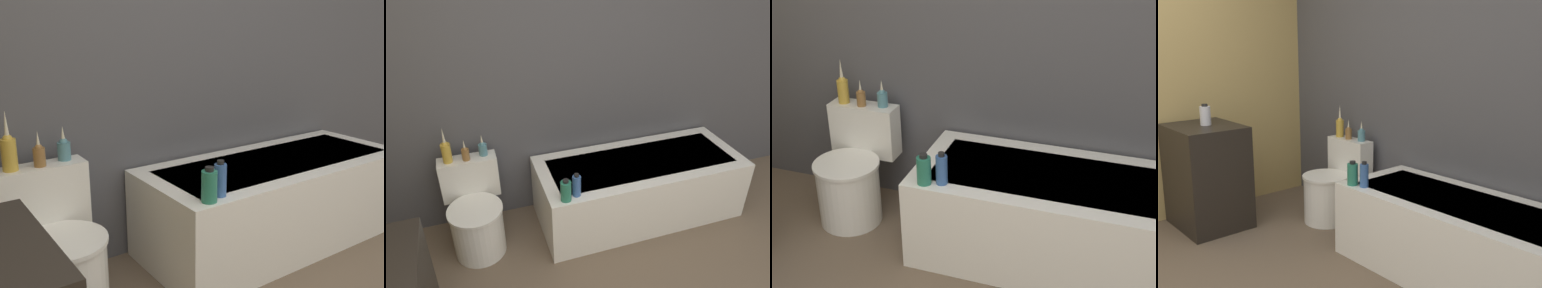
% 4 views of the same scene
% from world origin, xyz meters
% --- Properties ---
extents(wall_back_tiled, '(6.40, 0.06, 2.60)m').
position_xyz_m(wall_back_tiled, '(0.00, 2.15, 1.30)').
color(wall_back_tiled, '#4C4C51').
rests_on(wall_back_tiled, ground_plane).
extents(wall_left_painted, '(0.06, 6.40, 2.60)m').
position_xyz_m(wall_left_painted, '(-1.60, 0.80, 1.30)').
color(wall_left_painted, tan).
rests_on(wall_left_painted, ground_plane).
extents(bathtub, '(1.69, 0.70, 0.53)m').
position_xyz_m(bathtub, '(0.72, 1.75, 0.27)').
color(bathtub, white).
rests_on(bathtub, ground).
extents(toilet, '(0.43, 0.54, 0.68)m').
position_xyz_m(toilet, '(-0.63, 1.78, 0.29)').
color(toilet, white).
rests_on(toilet, ground).
extents(vanity_counter, '(0.65, 0.51, 0.85)m').
position_xyz_m(vanity_counter, '(-1.23, 0.94, 0.42)').
color(vanity_counter, black).
rests_on(vanity_counter, ground).
extents(soap_bottle_glass, '(0.09, 0.09, 0.17)m').
position_xyz_m(soap_bottle_glass, '(-1.23, 0.96, 0.93)').
color(soap_bottle_glass, silver).
rests_on(soap_bottle_glass, vanity_counter).
extents(vase_gold, '(0.07, 0.07, 0.28)m').
position_xyz_m(vase_gold, '(-0.76, 1.98, 0.78)').
color(vase_gold, gold).
rests_on(vase_gold, toilet).
extents(vase_silver, '(0.06, 0.06, 0.17)m').
position_xyz_m(vase_silver, '(-0.63, 1.97, 0.74)').
color(vase_silver, olive).
rests_on(vase_silver, toilet).
extents(vase_bronze, '(0.06, 0.06, 0.17)m').
position_xyz_m(vase_bronze, '(-0.50, 2.00, 0.74)').
color(vase_bronze, teal).
rests_on(vase_bronze, toilet).
extents(shampoo_bottle_tall, '(0.08, 0.08, 0.17)m').
position_xyz_m(shampoo_bottle_tall, '(-0.01, 1.46, 0.61)').
color(shampoo_bottle_tall, '#267259').
rests_on(shampoo_bottle_tall, bathtub).
extents(shampoo_bottle_short, '(0.06, 0.06, 0.18)m').
position_xyz_m(shampoo_bottle_short, '(0.08, 1.49, 0.61)').
color(shampoo_bottle_short, '#335999').
rests_on(shampoo_bottle_short, bathtub).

